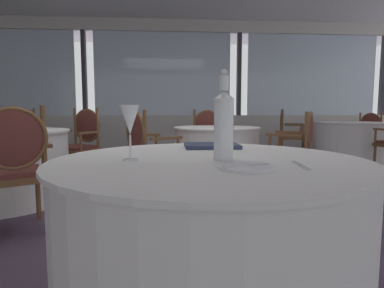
{
  "coord_description": "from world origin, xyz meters",
  "views": [
    {
      "loc": [
        0.1,
        -2.98,
        0.94
      ],
      "look_at": [
        0.2,
        -1.6,
        0.8
      ],
      "focal_mm": 29.95,
      "sensor_mm": 36.0,
      "label": 1
    }
  ],
  "objects_px": {
    "dining_chair_2_0": "(297,146)",
    "dining_chair_3_2": "(288,131)",
    "menu_book": "(212,146)",
    "dining_chair_3_1": "(368,131)",
    "side_plate": "(246,167)",
    "dining_chair_0_0": "(13,161)",
    "wine_glass": "(130,121)",
    "water_bottle": "(224,123)",
    "dining_chair_2_2": "(146,148)",
    "dining_chair_0_1": "(81,139)",
    "dining_chair_1_0": "(21,135)",
    "dining_chair_2_1": "(208,135)"
  },
  "relations": [
    {
      "from": "dining_chair_0_0",
      "to": "dining_chair_3_1",
      "type": "relative_size",
      "value": 1.08
    },
    {
      "from": "water_bottle",
      "to": "dining_chair_2_1",
      "type": "distance_m",
      "value": 3.65
    },
    {
      "from": "water_bottle",
      "to": "dining_chair_1_0",
      "type": "xyz_separation_m",
      "value": [
        -2.49,
        3.81,
        -0.32
      ]
    },
    {
      "from": "side_plate",
      "to": "dining_chair_0_0",
      "type": "bearing_deg",
      "value": 135.64
    },
    {
      "from": "wine_glass",
      "to": "dining_chair_0_1",
      "type": "relative_size",
      "value": 0.22
    },
    {
      "from": "wine_glass",
      "to": "side_plate",
      "type": "bearing_deg",
      "value": -28.53
    },
    {
      "from": "dining_chair_1_0",
      "to": "dining_chair_3_2",
      "type": "xyz_separation_m",
      "value": [
        4.53,
        0.82,
        -0.0
      ]
    },
    {
      "from": "dining_chair_2_2",
      "to": "dining_chair_3_2",
      "type": "bearing_deg",
      "value": 14.89
    },
    {
      "from": "dining_chair_2_2",
      "to": "dining_chair_0_1",
      "type": "bearing_deg",
      "value": 106.3
    },
    {
      "from": "water_bottle",
      "to": "dining_chair_2_2",
      "type": "relative_size",
      "value": 0.38
    },
    {
      "from": "dining_chair_3_1",
      "to": "dining_chair_1_0",
      "type": "bearing_deg",
      "value": -30.52
    },
    {
      "from": "dining_chair_1_0",
      "to": "dining_chair_3_1",
      "type": "bearing_deg",
      "value": -158.37
    },
    {
      "from": "side_plate",
      "to": "dining_chair_1_0",
      "type": "xyz_separation_m",
      "value": [
        -2.53,
        4.02,
        -0.18
      ]
    },
    {
      "from": "wine_glass",
      "to": "dining_chair_3_1",
      "type": "distance_m",
      "value": 6.54
    },
    {
      "from": "side_plate",
      "to": "dining_chair_3_2",
      "type": "distance_m",
      "value": 5.24
    },
    {
      "from": "dining_chair_1_0",
      "to": "dining_chair_2_2",
      "type": "relative_size",
      "value": 1.03
    },
    {
      "from": "dining_chair_0_0",
      "to": "dining_chair_1_0",
      "type": "bearing_deg",
      "value": -7.46
    },
    {
      "from": "dining_chair_0_1",
      "to": "dining_chair_2_2",
      "type": "bearing_deg",
      "value": 75.53
    },
    {
      "from": "water_bottle",
      "to": "dining_chair_3_2",
      "type": "distance_m",
      "value": 5.07
    },
    {
      "from": "menu_book",
      "to": "dining_chair_2_2",
      "type": "bearing_deg",
      "value": 105.26
    },
    {
      "from": "dining_chair_3_1",
      "to": "dining_chair_0_1",
      "type": "bearing_deg",
      "value": -21.14
    },
    {
      "from": "wine_glass",
      "to": "dining_chair_2_2",
      "type": "distance_m",
      "value": 2.19
    },
    {
      "from": "dining_chair_2_0",
      "to": "dining_chair_3_2",
      "type": "height_order",
      "value": "dining_chair_3_2"
    },
    {
      "from": "dining_chair_0_0",
      "to": "dining_chair_0_1",
      "type": "relative_size",
      "value": 1.0
    },
    {
      "from": "dining_chair_2_0",
      "to": "dining_chair_2_1",
      "type": "height_order",
      "value": "dining_chair_2_1"
    },
    {
      "from": "dining_chair_2_2",
      "to": "dining_chair_3_2",
      "type": "distance_m",
      "value": 3.51
    },
    {
      "from": "water_bottle",
      "to": "dining_chair_0_1",
      "type": "bearing_deg",
      "value": 114.3
    },
    {
      "from": "side_plate",
      "to": "dining_chair_0_1",
      "type": "distance_m",
      "value": 3.6
    },
    {
      "from": "side_plate",
      "to": "dining_chair_2_0",
      "type": "bearing_deg",
      "value": 63.92
    },
    {
      "from": "dining_chair_0_1",
      "to": "dining_chair_2_0",
      "type": "xyz_separation_m",
      "value": [
        2.6,
        -0.92,
        -0.01
      ]
    },
    {
      "from": "menu_book",
      "to": "dining_chair_3_1",
      "type": "bearing_deg",
      "value": 49.77
    },
    {
      "from": "menu_book",
      "to": "dining_chair_3_2",
      "type": "xyz_separation_m",
      "value": [
        2.04,
        4.19,
        -0.18
      ]
    },
    {
      "from": "side_plate",
      "to": "dining_chair_3_1",
      "type": "bearing_deg",
      "value": 53.62
    },
    {
      "from": "wine_glass",
      "to": "dining_chair_2_1",
      "type": "xyz_separation_m",
      "value": [
        0.77,
        3.6,
        -0.33
      ]
    },
    {
      "from": "menu_book",
      "to": "wine_glass",
      "type": "bearing_deg",
      "value": -132.63
    },
    {
      "from": "dining_chair_0_1",
      "to": "dining_chair_3_1",
      "type": "distance_m",
      "value": 5.59
    },
    {
      "from": "water_bottle",
      "to": "dining_chair_3_2",
      "type": "height_order",
      "value": "water_bottle"
    },
    {
      "from": "dining_chair_0_0",
      "to": "dining_chair_0_1",
      "type": "distance_m",
      "value": 1.9
    },
    {
      "from": "side_plate",
      "to": "dining_chair_1_0",
      "type": "bearing_deg",
      "value": 122.17
    },
    {
      "from": "wine_glass",
      "to": "dining_chair_2_2",
      "type": "xyz_separation_m",
      "value": [
        -0.08,
        2.16,
        -0.35
      ]
    },
    {
      "from": "wine_glass",
      "to": "dining_chair_3_2",
      "type": "xyz_separation_m",
      "value": [
        2.42,
        4.61,
        -0.33
      ]
    },
    {
      "from": "dining_chair_0_0",
      "to": "dining_chair_2_0",
      "type": "relative_size",
      "value": 1.05
    },
    {
      "from": "side_plate",
      "to": "dining_chair_2_2",
      "type": "relative_size",
      "value": 0.2
    },
    {
      "from": "dining_chair_3_1",
      "to": "dining_chair_2_0",
      "type": "bearing_deg",
      "value": 5.63
    },
    {
      "from": "dining_chair_2_2",
      "to": "menu_book",
      "type": "bearing_deg",
      "value": -104.3
    },
    {
      "from": "side_plate",
      "to": "water_bottle",
      "type": "relative_size",
      "value": 0.54
    },
    {
      "from": "wine_glass",
      "to": "dining_chair_2_1",
      "type": "relative_size",
      "value": 0.23
    },
    {
      "from": "side_plate",
      "to": "dining_chair_2_2",
      "type": "height_order",
      "value": "dining_chair_2_2"
    },
    {
      "from": "wine_glass",
      "to": "dining_chair_3_1",
      "type": "height_order",
      "value": "wine_glass"
    },
    {
      "from": "dining_chair_0_0",
      "to": "dining_chair_2_2",
      "type": "bearing_deg",
      "value": -73.08
    }
  ]
}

